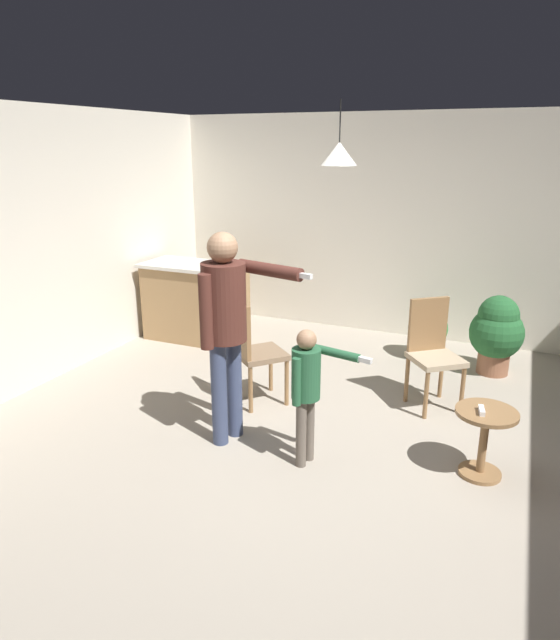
# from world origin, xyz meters

# --- Properties ---
(ground) EXTENTS (7.68, 7.68, 0.00)m
(ground) POSITION_xyz_m (0.00, 0.00, 0.00)
(ground) COLOR #9E9384
(wall_back) EXTENTS (6.40, 0.10, 2.70)m
(wall_back) POSITION_xyz_m (0.00, 3.20, 1.35)
(wall_back) COLOR silver
(wall_back) RESTS_ON ground
(wall_left) EXTENTS (0.10, 6.40, 2.70)m
(wall_left) POSITION_xyz_m (-3.20, 0.00, 1.35)
(wall_left) COLOR silver
(wall_left) RESTS_ON ground
(kitchen_counter) EXTENTS (1.26, 0.66, 0.95)m
(kitchen_counter) POSITION_xyz_m (-2.45, 1.98, 0.48)
(kitchen_counter) COLOR #99754C
(kitchen_counter) RESTS_ON ground
(side_table_by_couch) EXTENTS (0.44, 0.44, 0.52)m
(side_table_by_couch) POSITION_xyz_m (1.07, 0.20, 0.33)
(side_table_by_couch) COLOR olive
(side_table_by_couch) RESTS_ON ground
(person_adult) EXTENTS (0.88, 0.48, 1.71)m
(person_adult) POSITION_xyz_m (-0.88, -0.07, 1.06)
(person_adult) COLOR #384260
(person_adult) RESTS_ON ground
(person_child) EXTENTS (0.58, 0.31, 1.07)m
(person_child) POSITION_xyz_m (-0.17, -0.16, 0.67)
(person_child) COLOR #60564C
(person_child) RESTS_ON ground
(dining_chair_by_counter) EXTENTS (0.59, 0.59, 1.00)m
(dining_chair_by_counter) POSITION_xyz_m (0.52, 1.25, 0.55)
(dining_chair_by_counter) COLOR olive
(dining_chair_by_counter) RESTS_ON ground
(dining_chair_near_wall) EXTENTS (0.59, 0.59, 1.00)m
(dining_chair_near_wall) POSITION_xyz_m (-0.99, 0.62, 0.55)
(dining_chair_near_wall) COLOR olive
(dining_chair_near_wall) RESTS_ON ground
(potted_plant_corner) EXTENTS (0.44, 0.44, 0.68)m
(potted_plant_corner) POSITION_xyz_m (0.30, 2.44, 0.37)
(potted_plant_corner) COLOR #4C4742
(potted_plant_corner) RESTS_ON ground
(potted_plant_by_wall) EXTENTS (0.55, 0.55, 0.85)m
(potted_plant_by_wall) POSITION_xyz_m (1.02, 2.28, 0.47)
(potted_plant_by_wall) COLOR brown
(potted_plant_by_wall) RESTS_ON ground
(spare_remote_on_table) EXTENTS (0.06, 0.13, 0.04)m
(spare_remote_on_table) POSITION_xyz_m (1.03, 0.15, 0.54)
(spare_remote_on_table) COLOR white
(spare_remote_on_table) RESTS_ON side_table_by_couch
(ceiling_light_pendant) EXTENTS (0.32, 0.32, 0.55)m
(ceiling_light_pendant) POSITION_xyz_m (-0.42, 1.21, 2.25)
(ceiling_light_pendant) COLOR silver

